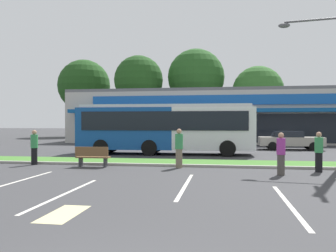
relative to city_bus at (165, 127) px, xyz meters
The scene contains 19 objects.
grass_median 5.85m from the city_bus, 65.43° to the right, with size 56.00×2.20×0.12m, color #427A2D.
curb_lip 6.94m from the city_bus, 69.76° to the right, with size 56.00×0.24×0.12m, color #99968C.
parking_stripe_0 11.88m from the city_bus, 106.99° to the right, with size 0.12×4.80×0.01m, color silver.
parking_stripe_1 13.17m from the city_bus, 93.60° to the right, with size 0.12×4.80×0.01m, color silver.
parking_stripe_2 11.57m from the city_bus, 77.37° to the right, with size 0.12×4.80×0.01m, color silver.
parking_stripe_3 14.44m from the city_bus, 68.01° to the right, with size 0.12×4.80×0.01m, color silver.
lot_arrow 15.21m from the city_bus, 89.46° to the right, with size 0.70×1.60×0.01m, color beige.
storefront_building 16.91m from the city_bus, 79.51° to the left, with size 30.66×12.72×5.49m.
tree_far_left 32.38m from the city_bus, 121.90° to the left, with size 7.75×7.75×11.52m.
tree_left 25.41m from the city_bus, 107.83° to the left, with size 6.63×6.63×11.19m.
tree_mid_left 26.56m from the city_bus, 89.85° to the left, with size 7.85×7.85×12.30m.
tree_mid 26.02m from the city_bus, 71.11° to the left, with size 6.65×6.65×9.50m.
city_bus is the anchor object (origin of this frame).
bus_stop_bench 7.50m from the city_bus, 108.18° to the right, with size 1.60×0.45×0.95m.
car_2 10.34m from the city_bus, 30.82° to the left, with size 4.72×1.98×1.40m.
pedestrian_near_bench 7.01m from the city_bus, 75.52° to the right, with size 0.36×0.36×1.80m.
pedestrian_by_pole 10.56m from the city_bus, 42.97° to the right, with size 0.34×0.34×1.68m.
pedestrian_mid 10.30m from the city_bus, 54.31° to the right, with size 0.34×0.34×1.68m.
pedestrian_far 8.66m from the city_bus, 129.31° to the right, with size 0.35×0.35×1.71m.
Camera 1 is at (1.37, -3.41, 2.07)m, focal length 37.12 mm.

